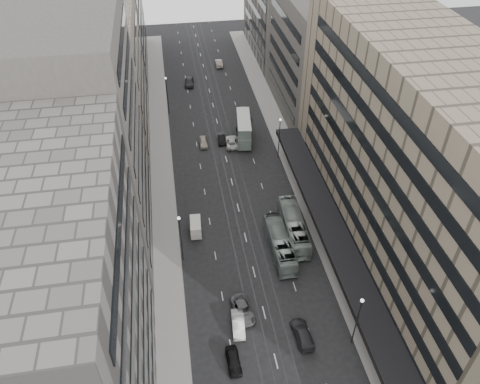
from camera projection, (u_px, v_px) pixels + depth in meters
ground at (266, 319)px, 59.90m from camera, size 220.00×220.00×0.00m
sidewalk_right at (287, 148)px, 90.03m from camera, size 4.00×125.00×0.15m
sidewalk_left at (161, 160)px, 87.00m from camera, size 4.00×125.00×0.15m
department_store at (422, 172)px, 59.27m from camera, size 19.20×60.00×30.00m
building_right_mid at (319, 56)px, 94.76m from camera, size 15.00×28.00×24.00m
building_right_far at (285, 0)px, 116.42m from camera, size 15.00×32.00×28.00m
building_left_a at (53, 325)px, 41.59m from camera, size 15.00×28.00×30.00m
building_left_b at (79, 142)px, 60.96m from camera, size 15.00×26.00×34.00m
building_left_c at (99, 82)px, 84.44m from camera, size 15.00×28.00×25.00m
building_left_d at (108, 13)px, 108.70m from camera, size 15.00×38.00×28.00m
lamp_right_near at (358, 316)px, 54.01m from camera, size 0.44×0.44×8.32m
lamp_right_far at (279, 134)px, 84.58m from camera, size 0.44×0.44×8.32m
lamp_left_near at (180, 234)px, 64.56m from camera, size 0.44×0.44×8.32m
lamp_left_far at (167, 91)px, 97.42m from camera, size 0.44×0.44×8.32m
bus_near at (280, 244)px, 68.09m from camera, size 2.68×11.36×3.16m
bus_far at (294, 226)px, 70.80m from camera, size 3.35×12.15×3.35m
double_decker at (244, 129)px, 90.77m from camera, size 3.66×9.20×4.90m
panel_van at (196, 227)px, 71.33m from camera, size 1.96×3.73×2.30m
sedan_0 at (233, 361)px, 54.62m from camera, size 1.68×3.99×1.35m
sedan_1 at (238, 324)px, 58.49m from camera, size 1.82×4.43×1.43m
sedan_2 at (243, 310)px, 60.17m from camera, size 3.01×5.33×1.41m
sedan_3 at (302, 334)px, 57.39m from camera, size 2.26×5.08×1.45m
sedan_4 at (203, 142)px, 90.66m from camera, size 1.65×3.96×1.34m
sedan_5 at (221, 139)px, 91.65m from camera, size 1.63×4.09×1.32m
sedan_6 at (232, 142)px, 90.69m from camera, size 2.71×5.23×1.41m
sedan_7 at (244, 112)px, 99.33m from camera, size 2.45×5.70×1.64m
sedan_8 at (189, 82)px, 110.50m from camera, size 2.55×5.21×1.71m
sedan_9 at (219, 63)px, 118.88m from camera, size 1.69×4.62×1.51m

